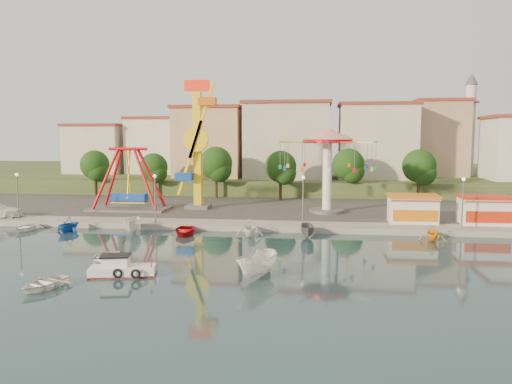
% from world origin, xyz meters
% --- Properties ---
extents(ground, '(200.00, 200.00, 0.00)m').
position_xyz_m(ground, '(0.00, 0.00, 0.00)').
color(ground, '#142D37').
rests_on(ground, ground).
extents(quay_deck, '(200.00, 100.00, 0.60)m').
position_xyz_m(quay_deck, '(0.00, 62.00, 0.30)').
color(quay_deck, '#9E998E').
rests_on(quay_deck, ground).
extents(asphalt_pad, '(90.00, 28.00, 0.01)m').
position_xyz_m(asphalt_pad, '(0.00, 30.00, 0.60)').
color(asphalt_pad, '#4C4944').
rests_on(asphalt_pad, quay_deck).
extents(hill_terrace, '(200.00, 60.00, 3.00)m').
position_xyz_m(hill_terrace, '(0.00, 67.00, 1.50)').
color(hill_terrace, '#384C26').
rests_on(hill_terrace, ground).
extents(pirate_ship_ride, '(10.00, 5.00, 8.00)m').
position_xyz_m(pirate_ship_ride, '(-14.38, 21.77, 4.39)').
color(pirate_ship_ride, '#59595E').
rests_on(pirate_ship_ride, quay_deck).
extents(kamikaze_tower, '(4.27, 3.10, 16.50)m').
position_xyz_m(kamikaze_tower, '(-5.79, 23.90, 8.58)').
color(kamikaze_tower, '#59595E').
rests_on(kamikaze_tower, quay_deck).
extents(wave_swinger, '(11.60, 11.60, 10.40)m').
position_xyz_m(wave_swinger, '(10.63, 22.72, 8.20)').
color(wave_swinger, '#59595E').
rests_on(wave_swinger, quay_deck).
extents(booth_left, '(5.40, 3.78, 3.08)m').
position_xyz_m(booth_left, '(19.78, 16.49, 2.16)').
color(booth_left, white).
rests_on(booth_left, quay_deck).
extents(booth_mid, '(5.40, 3.78, 3.08)m').
position_xyz_m(booth_mid, '(27.22, 16.49, 2.16)').
color(booth_mid, white).
rests_on(booth_mid, quay_deck).
extents(lamp_post_0, '(0.14, 0.14, 5.00)m').
position_xyz_m(lamp_post_0, '(-24.00, 13.00, 3.10)').
color(lamp_post_0, '#59595E').
rests_on(lamp_post_0, quay_deck).
extents(lamp_post_1, '(0.14, 0.14, 5.00)m').
position_xyz_m(lamp_post_1, '(-8.00, 13.00, 3.10)').
color(lamp_post_1, '#59595E').
rests_on(lamp_post_1, quay_deck).
extents(lamp_post_2, '(0.14, 0.14, 5.00)m').
position_xyz_m(lamp_post_2, '(8.00, 13.00, 3.10)').
color(lamp_post_2, '#59595E').
rests_on(lamp_post_2, quay_deck).
extents(lamp_post_3, '(0.14, 0.14, 5.00)m').
position_xyz_m(lamp_post_3, '(24.00, 13.00, 3.10)').
color(lamp_post_3, '#59595E').
rests_on(lamp_post_3, quay_deck).
extents(tree_0, '(4.60, 4.60, 7.19)m').
position_xyz_m(tree_0, '(-26.00, 36.98, 5.47)').
color(tree_0, '#382314').
rests_on(tree_0, quay_deck).
extents(tree_1, '(4.35, 4.35, 6.80)m').
position_xyz_m(tree_1, '(-16.00, 36.24, 5.20)').
color(tree_1, '#382314').
rests_on(tree_1, quay_deck).
extents(tree_2, '(5.02, 5.02, 7.85)m').
position_xyz_m(tree_2, '(-6.00, 35.81, 5.92)').
color(tree_2, '#382314').
rests_on(tree_2, quay_deck).
extents(tree_3, '(4.68, 4.68, 7.32)m').
position_xyz_m(tree_3, '(4.00, 34.36, 5.55)').
color(tree_3, '#382314').
rests_on(tree_3, quay_deck).
extents(tree_4, '(4.86, 4.86, 7.60)m').
position_xyz_m(tree_4, '(14.00, 37.35, 5.75)').
color(tree_4, '#382314').
rests_on(tree_4, quay_deck).
extents(tree_5, '(4.83, 4.83, 7.54)m').
position_xyz_m(tree_5, '(24.00, 35.54, 5.71)').
color(tree_5, '#382314').
rests_on(tree_5, quay_deck).
extents(building_0, '(9.26, 9.53, 11.87)m').
position_xyz_m(building_0, '(-33.37, 46.06, 8.93)').
color(building_0, beige).
rests_on(building_0, hill_terrace).
extents(building_1, '(12.33, 9.01, 8.63)m').
position_xyz_m(building_1, '(-21.33, 51.38, 7.32)').
color(building_1, silver).
rests_on(building_1, hill_terrace).
extents(building_2, '(11.95, 9.28, 11.23)m').
position_xyz_m(building_2, '(-8.19, 51.96, 8.62)').
color(building_2, tan).
rests_on(building_2, hill_terrace).
extents(building_3, '(12.59, 10.50, 9.20)m').
position_xyz_m(building_3, '(5.60, 48.80, 7.60)').
color(building_3, beige).
rests_on(building_3, hill_terrace).
extents(building_4, '(10.75, 9.23, 9.24)m').
position_xyz_m(building_4, '(19.07, 52.20, 7.62)').
color(building_4, beige).
rests_on(building_4, hill_terrace).
extents(building_5, '(12.77, 10.96, 11.21)m').
position_xyz_m(building_5, '(32.37, 50.33, 8.61)').
color(building_5, tan).
rests_on(building_5, hill_terrace).
extents(minaret, '(2.80, 2.80, 18.00)m').
position_xyz_m(minaret, '(36.00, 54.00, 12.55)').
color(minaret, silver).
rests_on(minaret, hill_terrace).
extents(cabin_motorboat, '(4.88, 2.74, 1.62)m').
position_xyz_m(cabin_motorboat, '(-4.37, -5.51, 0.43)').
color(cabin_motorboat, white).
rests_on(cabin_motorboat, ground).
extents(rowboat_a, '(3.16, 4.20, 0.82)m').
position_xyz_m(rowboat_a, '(-7.04, -2.35, 0.41)').
color(rowboat_a, white).
rests_on(rowboat_a, ground).
extents(rowboat_b, '(3.55, 4.26, 0.76)m').
position_xyz_m(rowboat_b, '(-8.20, -9.11, 0.38)').
color(rowboat_b, white).
rests_on(rowboat_b, ground).
extents(skiff, '(3.36, 5.07, 1.83)m').
position_xyz_m(skiff, '(5.41, -4.86, 0.92)').
color(skiff, white).
rests_on(skiff, ground).
extents(moored_boat_0, '(2.88, 3.80, 0.74)m').
position_xyz_m(moored_boat_0, '(-21.16, 9.80, 0.37)').
color(moored_boat_0, white).
rests_on(moored_boat_0, ground).
extents(moored_boat_1, '(3.38, 3.66, 1.60)m').
position_xyz_m(moored_boat_1, '(-16.43, 9.80, 0.80)').
color(moored_boat_1, '#144AB1').
rests_on(moored_boat_1, ground).
extents(moored_boat_2, '(2.43, 4.49, 1.64)m').
position_xyz_m(moored_boat_2, '(-9.36, 9.80, 0.82)').
color(moored_boat_2, silver).
rests_on(moored_boat_2, ground).
extents(moored_boat_3, '(3.71, 4.69, 0.87)m').
position_xyz_m(moored_boat_3, '(-3.89, 9.80, 0.44)').
color(moored_boat_3, red).
rests_on(moored_boat_3, ground).
extents(moored_boat_4, '(3.12, 3.52, 1.72)m').
position_xyz_m(moored_boat_4, '(2.80, 9.80, 0.86)').
color(moored_boat_4, white).
rests_on(moored_boat_4, ground).
extents(moored_boat_5, '(1.57, 3.64, 1.37)m').
position_xyz_m(moored_boat_5, '(8.58, 9.80, 0.69)').
color(moored_boat_5, '#595A5F').
rests_on(moored_boat_5, ground).
extents(moored_boat_7, '(3.01, 3.33, 1.54)m').
position_xyz_m(moored_boat_7, '(20.47, 9.80, 0.77)').
color(moored_boat_7, '#FDA716').
rests_on(moored_boat_7, ground).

